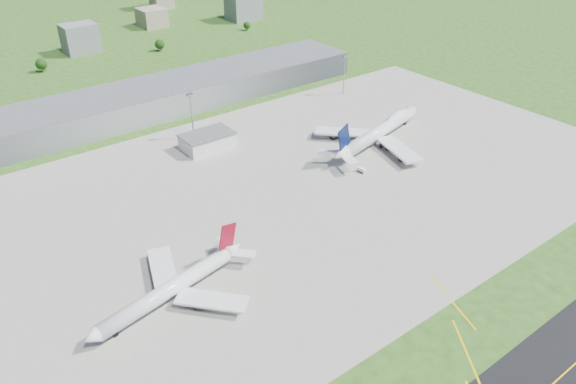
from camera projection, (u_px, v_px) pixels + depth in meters
ground at (149, 123)px, 324.16m from camera, size 1400.00×1400.00×0.00m
apron at (276, 195)px, 254.47m from camera, size 360.00×190.00×0.08m
terminal at (136, 103)px, 330.55m from camera, size 300.00×42.00×15.00m
ops_building at (208, 142)px, 293.32m from camera, size 26.00×16.00×8.00m
mast_center at (191, 108)px, 296.56m from camera, size 3.50×2.00×25.90m
mast_east at (344, 68)px, 354.42m from camera, size 3.50×2.00×25.90m
airliner_red_twin at (174, 288)px, 191.73m from camera, size 65.79×50.63×18.15m
airliner_blue_quad at (381, 131)px, 300.11m from camera, size 82.40×63.56×21.77m
tug_yellow at (212, 265)px, 208.98m from camera, size 3.60×3.10×1.60m
van_white_near at (361, 170)px, 272.06m from camera, size 2.37×4.71×2.37m
van_white_far at (368, 145)px, 296.44m from camera, size 4.93×2.57×2.49m
bldg_c at (80, 38)px, 438.05m from camera, size 26.00×20.00×22.00m
bldg_ce at (152, 17)px, 508.91m from camera, size 22.00×24.00×16.00m
bldg_e at (243, 4)px, 527.50m from camera, size 30.00×22.00×28.00m
tree_c at (41, 64)px, 399.21m from camera, size 8.10×8.10×9.90m
tree_e at (160, 44)px, 443.31m from camera, size 7.65×7.65×9.35m
tree_far_e at (247, 25)px, 497.96m from camera, size 6.30×6.30×7.70m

